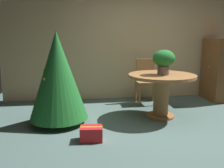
% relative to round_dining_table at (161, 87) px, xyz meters
% --- Properties ---
extents(ground_plane, '(6.60, 6.60, 0.00)m').
position_rel_round_dining_table_xyz_m(ground_plane, '(-0.10, -0.69, -0.55)').
color(ground_plane, '#4C6660').
extents(back_wall_panel, '(6.00, 0.10, 2.60)m').
position_rel_round_dining_table_xyz_m(back_wall_panel, '(-0.10, 1.51, 0.75)').
color(back_wall_panel, tan).
rests_on(back_wall_panel, ground_plane).
extents(round_dining_table, '(1.17, 1.17, 0.77)m').
position_rel_round_dining_table_xyz_m(round_dining_table, '(0.00, 0.00, 0.00)').
color(round_dining_table, '#9E6B3D').
rests_on(round_dining_table, ground_plane).
extents(flower_vase, '(0.38, 0.38, 0.43)m').
position_rel_round_dining_table_xyz_m(flower_vase, '(0.01, -0.05, 0.48)').
color(flower_vase, '#665B51').
rests_on(flower_vase, round_dining_table).
extents(wooden_chair_far, '(0.45, 0.38, 0.95)m').
position_rel_round_dining_table_xyz_m(wooden_chair_far, '(0.00, 0.97, -0.01)').
color(wooden_chair_far, '#9E6B3D').
rests_on(wooden_chair_far, ground_plane).
extents(holiday_tree, '(0.95, 0.95, 1.50)m').
position_rel_round_dining_table_xyz_m(holiday_tree, '(-1.77, -0.07, 0.25)').
color(holiday_tree, brown).
rests_on(holiday_tree, ground_plane).
extents(gift_box_red, '(0.32, 0.25, 0.20)m').
position_rel_round_dining_table_xyz_m(gift_box_red, '(-1.28, -0.84, -0.45)').
color(gift_box_red, red).
rests_on(gift_box_red, ground_plane).
extents(wooden_cabinet, '(0.44, 0.71, 1.38)m').
position_rel_round_dining_table_xyz_m(wooden_cabinet, '(1.65, 1.01, 0.14)').
color(wooden_cabinet, brown).
rests_on(wooden_cabinet, ground_plane).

